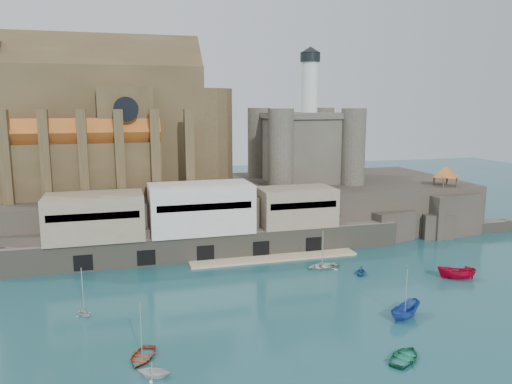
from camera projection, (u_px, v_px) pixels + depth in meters
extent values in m
plane|color=#17484E|center=(300.00, 297.00, 70.36)|extent=(300.00, 300.00, 0.00)
cube|color=#2C2621|center=(235.00, 207.00, 107.41)|extent=(100.00, 34.00, 10.00)
cube|color=#2C2621|center=(33.00, 251.00, 82.04)|extent=(9.00, 5.00, 6.00)
cube|color=#2C2621|center=(133.00, 244.00, 86.29)|extent=(9.00, 5.00, 6.00)
cube|color=#2C2621|center=(229.00, 237.00, 90.79)|extent=(9.00, 5.00, 6.00)
cube|color=#2C2621|center=(316.00, 231.00, 95.30)|extent=(9.00, 5.00, 6.00)
cube|color=#2C2621|center=(390.00, 225.00, 99.54)|extent=(9.00, 5.00, 6.00)
cube|color=#6B6555|center=(214.00, 244.00, 89.18)|extent=(70.00, 6.00, 4.50)
cube|color=#CAB286|center=(274.00, 258.00, 87.93)|extent=(30.00, 4.00, 0.40)
cube|color=black|center=(83.00, 263.00, 80.71)|extent=(3.00, 0.40, 2.60)
cube|color=black|center=(146.00, 257.00, 83.36)|extent=(3.00, 0.40, 2.60)
cube|color=black|center=(205.00, 253.00, 86.01)|extent=(3.00, 0.40, 2.60)
cube|color=black|center=(261.00, 248.00, 88.66)|extent=(3.00, 0.40, 2.60)
cube|color=black|center=(313.00, 244.00, 91.32)|extent=(3.00, 0.40, 2.60)
cube|color=gray|center=(95.00, 217.00, 83.77)|extent=(16.00, 9.00, 7.50)
cube|color=silver|center=(201.00, 208.00, 88.46)|extent=(18.00, 9.00, 8.50)
cube|color=gray|center=(296.00, 206.00, 93.36)|extent=(14.00, 8.00, 7.00)
cube|color=#483921|center=(105.00, 129.00, 99.43)|extent=(38.00, 14.00, 24.00)
cube|color=#483921|center=(102.00, 67.00, 97.33)|extent=(38.00, 13.01, 13.01)
cylinder|color=#483921|center=(200.00, 137.00, 104.82)|extent=(14.00, 14.00, 20.00)
cube|color=#483921|center=(126.00, 139.00, 100.84)|extent=(10.00, 20.00, 20.00)
cube|color=#483921|center=(83.00, 170.00, 90.59)|extent=(28.00, 5.00, 10.00)
cube|color=#483921|center=(88.00, 159.00, 108.61)|extent=(28.00, 5.00, 10.00)
cube|color=#BA5D1F|center=(81.00, 134.00, 89.44)|extent=(28.00, 5.66, 5.66)
cube|color=#BA5D1F|center=(86.00, 129.00, 107.45)|extent=(28.00, 5.66, 5.66)
cylinder|color=black|center=(126.00, 109.00, 88.37)|extent=(4.40, 0.30, 4.40)
cube|color=#483921|center=(6.00, 158.00, 84.04)|extent=(1.60, 2.20, 16.00)
cube|color=#483921|center=(45.00, 157.00, 85.69)|extent=(1.60, 2.20, 16.00)
cube|color=#483921|center=(83.00, 156.00, 87.33)|extent=(1.60, 2.20, 16.00)
cube|color=#483921|center=(120.00, 155.00, 88.97)|extent=(1.60, 2.20, 16.00)
cube|color=#483921|center=(155.00, 154.00, 90.62)|extent=(1.60, 2.20, 16.00)
cube|color=#483921|center=(189.00, 153.00, 92.26)|extent=(1.60, 2.20, 16.00)
cube|color=#494439|center=(303.00, 149.00, 110.50)|extent=(16.00, 16.00, 14.00)
cube|color=#494439|center=(304.00, 115.00, 109.20)|extent=(17.00, 17.00, 1.20)
cylinder|color=#494439|center=(281.00, 149.00, 100.61)|extent=(5.20, 5.20, 16.00)
cylinder|color=#494439|center=(353.00, 147.00, 104.86)|extent=(5.20, 5.20, 16.00)
cylinder|color=#494439|center=(259.00, 143.00, 115.78)|extent=(5.20, 5.20, 16.00)
cylinder|color=#494439|center=(323.00, 141.00, 120.03)|extent=(5.20, 5.20, 16.00)
cylinder|color=silver|center=(310.00, 90.00, 110.64)|extent=(3.60, 3.60, 12.00)
cylinder|color=black|center=(310.00, 57.00, 109.41)|extent=(4.40, 4.40, 2.00)
cone|color=black|center=(310.00, 50.00, 109.13)|extent=(4.60, 4.60, 1.40)
cube|color=#2C2621|center=(443.00, 212.00, 105.38)|extent=(12.00, 10.00, 8.70)
cube|color=#2C2621|center=(435.00, 225.00, 101.80)|extent=(6.00, 5.00, 5.00)
cube|color=#2C2621|center=(457.00, 215.00, 108.84)|extent=(5.00, 4.00, 6.00)
cube|color=#483921|center=(445.00, 191.00, 104.59)|extent=(4.20, 4.20, 0.30)
cylinder|color=#483921|center=(443.00, 186.00, 102.40)|extent=(0.36, 0.36, 3.20)
cylinder|color=#483921|center=(456.00, 185.00, 103.25)|extent=(0.36, 0.36, 3.20)
cylinder|color=#483921|center=(434.00, 184.00, 105.43)|extent=(0.36, 0.36, 3.20)
cylinder|color=#483921|center=(447.00, 183.00, 106.28)|extent=(0.36, 0.36, 3.20)
pyramid|color=#BA5D1F|center=(446.00, 172.00, 103.87)|extent=(6.40, 6.40, 2.20)
imported|color=#9D3116|center=(142.00, 358.00, 53.57)|extent=(3.66, 2.32, 4.96)
imported|color=silver|center=(154.00, 376.00, 50.03)|extent=(2.90, 3.48, 3.47)
imported|color=#204099|center=(405.00, 317.00, 63.79)|extent=(2.97, 2.94, 5.72)
imported|color=#177044|center=(405.00, 359.00, 53.44)|extent=(3.20, 3.71, 5.35)
imported|color=silver|center=(84.00, 315.00, 64.46)|extent=(2.81, 2.48, 2.78)
imported|color=#AC0223|center=(456.00, 279.00, 77.87)|extent=(2.91, 2.88, 5.92)
imported|color=beige|center=(322.00, 268.00, 82.98)|extent=(1.68, 4.13, 5.62)
imported|color=#1F4C8C|center=(361.00, 274.00, 79.82)|extent=(3.29, 2.98, 3.25)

